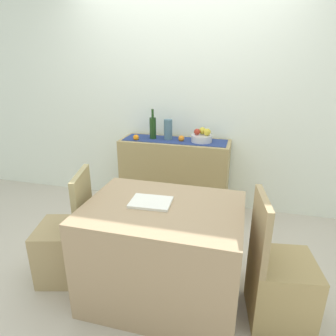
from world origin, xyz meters
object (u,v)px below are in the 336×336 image
fruit_bowl (202,138)px  wine_bottle (153,128)px  chair_by_corner (279,284)px  sideboard_console (175,176)px  open_book (151,202)px  dining_table (163,252)px  chair_near_window (67,247)px  ceramic_vase (168,130)px

fruit_bowl → wine_bottle: 0.55m
chair_by_corner → fruit_bowl: bearing=119.2°
sideboard_console → open_book: sideboard_console is taller
fruit_bowl → sideboard_console: bearing=180.0°
wine_bottle → dining_table: bearing=-69.7°
fruit_bowl → wine_bottle: wine_bottle is taller
sideboard_console → fruit_bowl: size_ratio=5.38×
sideboard_console → fruit_bowl: (0.30, 0.00, 0.46)m
chair_near_window → open_book: bearing=1.2°
sideboard_console → ceramic_vase: bearing=180.0°
ceramic_vase → chair_near_window: bearing=-109.7°
sideboard_console → dining_table: size_ratio=1.12×
fruit_bowl → chair_by_corner: 1.67m
fruit_bowl → dining_table: 1.44m
open_book → chair_near_window: chair_near_window is taller
sideboard_console → chair_by_corner: (1.05, -1.35, -0.16)m
sideboard_console → open_book: 1.38m
fruit_bowl → chair_near_window: (-0.85, -1.34, -0.62)m
open_book → sideboard_console: bearing=93.6°
wine_bottle → chair_near_window: wine_bottle is taller
fruit_bowl → chair_near_window: 1.71m
sideboard_console → wine_bottle: bearing=180.0°
sideboard_console → chair_by_corner: bearing=-52.1°
wine_bottle → open_book: size_ratio=1.19×
ceramic_vase → chair_by_corner: bearing=-50.1°
open_book → chair_near_window: size_ratio=0.31×
open_book → chair_by_corner: (0.90, -0.02, -0.48)m
sideboard_console → chair_near_window: chair_near_window is taller
fruit_bowl → ceramic_vase: bearing=180.0°
ceramic_vase → open_book: (0.23, -1.33, -0.21)m
chair_by_corner → sideboard_console: bearing=127.9°
sideboard_console → open_book: bearing=-83.4°
dining_table → sideboard_console: bearing=100.3°
sideboard_console → dining_table: sideboard_console is taller
chair_near_window → wine_bottle: bearing=77.1°
sideboard_console → wine_bottle: size_ratio=3.64×
wine_bottle → chair_near_window: bearing=-102.9°
sideboard_console → dining_table: (0.25, -1.35, -0.05)m
wine_bottle → ceramic_vase: (0.18, -0.00, -0.01)m
fruit_bowl → ceramic_vase: size_ratio=0.99×
dining_table → chair_near_window: (-0.80, 0.00, -0.10)m
chair_by_corner → wine_bottle: bearing=134.0°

